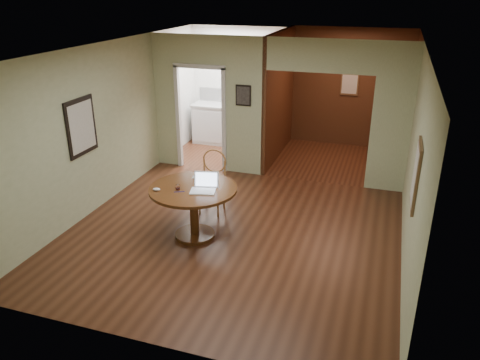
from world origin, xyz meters
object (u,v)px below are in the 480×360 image
(dining_table, at_px, (194,201))
(closed_laptop, at_px, (203,179))
(chair, at_px, (213,178))
(open_laptop, at_px, (204,186))

(dining_table, height_order, closed_laptop, closed_laptop)
(dining_table, relative_size, chair, 1.22)
(dining_table, height_order, chair, chair)
(dining_table, bearing_deg, chair, 93.38)
(chair, distance_m, closed_laptop, 0.66)
(chair, xyz_separation_m, open_laptop, (0.25, -0.95, 0.29))
(closed_laptop, bearing_deg, open_laptop, -72.08)
(dining_table, distance_m, open_laptop, 0.34)
(open_laptop, bearing_deg, chair, 90.90)
(dining_table, relative_size, open_laptop, 3.21)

